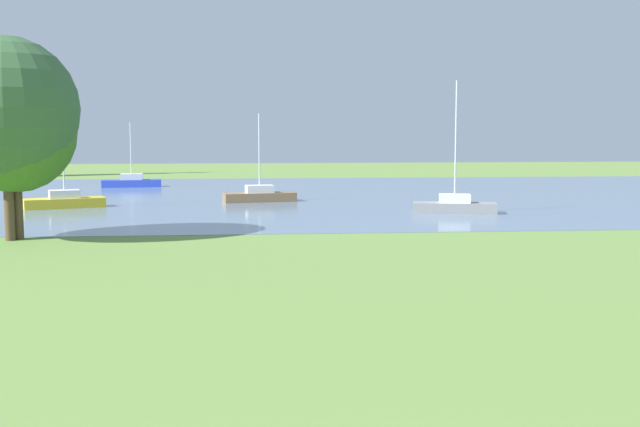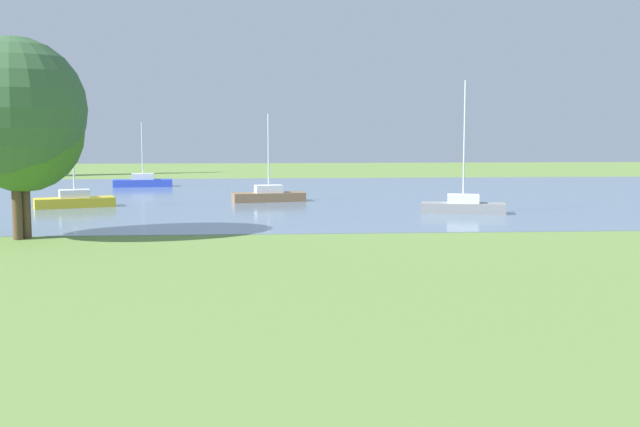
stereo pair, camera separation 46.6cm
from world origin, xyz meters
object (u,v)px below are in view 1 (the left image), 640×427
Objects in this scene: sailboat_blue at (132,182)px; sailboat_yellow at (65,200)px; tree_mid_shore at (5,109)px; tree_east_near at (15,132)px; sailboat_gray at (455,205)px; sailboat_brown at (260,195)px.

sailboat_yellow is (-1.68, -16.86, 0.03)m from sailboat_blue.
tree_mid_shore is 1.20× the size of tree_east_near.
sailboat_gray is 23.82m from sailboat_yellow.
sailboat_yellow is at bearing 94.36° from tree_east_near.
sailboat_blue is 30.88m from tree_east_near.
sailboat_gray is at bearing -45.41° from sailboat_blue.
sailboat_gray is (11.20, -8.03, 0.02)m from sailboat_brown.
sailboat_gray is 1.43× the size of sailboat_blue.
sailboat_brown is 1.10× the size of sailboat_blue.
sailboat_gray is at bearing 22.02° from tree_mid_shore.
tree_mid_shore is (-0.88, -31.00, 5.34)m from sailboat_blue.
tree_mid_shore reaches higher than sailboat_brown.
tree_mid_shore is 1.12m from tree_east_near.
sailboat_brown is 0.77× the size of sailboat_gray.
sailboat_blue is (-21.60, 21.91, -0.03)m from sailboat_gray.
sailboat_blue is at bearing 88.38° from tree_mid_shore.
sailboat_blue is at bearing 84.32° from sailboat_yellow.
sailboat_yellow is at bearing 93.23° from tree_mid_shore.
tree_mid_shore reaches higher than tree_east_near.
sailboat_yellow is (-12.08, -2.97, 0.02)m from sailboat_brown.
sailboat_blue is 0.59× the size of tree_mid_shore.
tree_mid_shore reaches higher than sailboat_gray.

